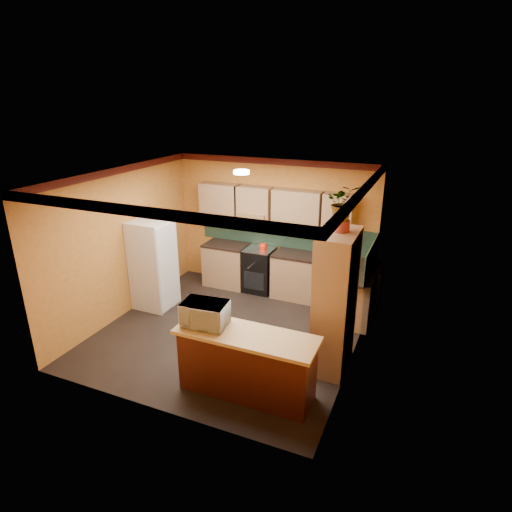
{
  "coord_description": "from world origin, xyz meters",
  "views": [
    {
      "loc": [
        2.96,
        -5.74,
        3.83
      ],
      "look_at": [
        0.32,
        0.45,
        1.3
      ],
      "focal_mm": 30.0,
      "sensor_mm": 36.0,
      "label": 1
    }
  ],
  "objects_px": {
    "base_cabinets_back": "(288,275)",
    "stove": "(259,270)",
    "breakfast_bar": "(246,366)",
    "fridge": "(153,264)",
    "pantry": "(335,302)",
    "microwave": "(205,314)"
  },
  "relations": [
    {
      "from": "breakfast_bar",
      "to": "microwave",
      "type": "distance_m",
      "value": 0.89
    },
    {
      "from": "fridge",
      "to": "microwave",
      "type": "relative_size",
      "value": 2.84
    },
    {
      "from": "fridge",
      "to": "pantry",
      "type": "height_order",
      "value": "pantry"
    },
    {
      "from": "base_cabinets_back",
      "to": "stove",
      "type": "xyz_separation_m",
      "value": [
        -0.63,
        -0.0,
        0.02
      ]
    },
    {
      "from": "pantry",
      "to": "breakfast_bar",
      "type": "bearing_deg",
      "value": -129.38
    },
    {
      "from": "base_cabinets_back",
      "to": "breakfast_bar",
      "type": "xyz_separation_m",
      "value": [
        0.5,
        -3.14,
        0.0
      ]
    },
    {
      "from": "fridge",
      "to": "pantry",
      "type": "relative_size",
      "value": 0.81
    },
    {
      "from": "fridge",
      "to": "microwave",
      "type": "xyz_separation_m",
      "value": [
        2.09,
        -1.72,
        0.25
      ]
    },
    {
      "from": "fridge",
      "to": "microwave",
      "type": "height_order",
      "value": "fridge"
    },
    {
      "from": "base_cabinets_back",
      "to": "pantry",
      "type": "xyz_separation_m",
      "value": [
        1.4,
        -2.04,
        0.61
      ]
    },
    {
      "from": "pantry",
      "to": "microwave",
      "type": "bearing_deg",
      "value": -143.85
    },
    {
      "from": "base_cabinets_back",
      "to": "stove",
      "type": "relative_size",
      "value": 4.01
    },
    {
      "from": "fridge",
      "to": "pantry",
      "type": "bearing_deg",
      "value": -9.67
    },
    {
      "from": "base_cabinets_back",
      "to": "pantry",
      "type": "height_order",
      "value": "pantry"
    },
    {
      "from": "fridge",
      "to": "breakfast_bar",
      "type": "xyz_separation_m",
      "value": [
        2.69,
        -1.72,
        -0.41
      ]
    },
    {
      "from": "fridge",
      "to": "breakfast_bar",
      "type": "distance_m",
      "value": 3.22
    },
    {
      "from": "fridge",
      "to": "stove",
      "type": "bearing_deg",
      "value": 42.24
    },
    {
      "from": "fridge",
      "to": "breakfast_bar",
      "type": "bearing_deg",
      "value": -32.49
    },
    {
      "from": "base_cabinets_back",
      "to": "breakfast_bar",
      "type": "distance_m",
      "value": 3.18
    },
    {
      "from": "stove",
      "to": "breakfast_bar",
      "type": "distance_m",
      "value": 3.34
    },
    {
      "from": "base_cabinets_back",
      "to": "microwave",
      "type": "relative_size",
      "value": 6.1
    },
    {
      "from": "pantry",
      "to": "breakfast_bar",
      "type": "height_order",
      "value": "pantry"
    }
  ]
}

